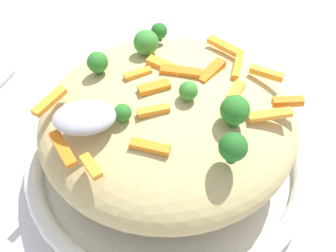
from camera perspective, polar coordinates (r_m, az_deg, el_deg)
ground_plane at (r=0.52m, az=0.00°, el=-5.99°), size 2.40×2.40×0.00m
serving_bowl at (r=0.50m, az=0.00°, el=-4.41°), size 0.32×0.32×0.04m
pasta_mound at (r=0.45m, az=0.00°, el=0.50°), size 0.27×0.26×0.10m
carrot_piece_0 at (r=0.43m, az=-3.97°, el=6.86°), size 0.03×0.02×0.01m
carrot_piece_1 at (r=0.43m, az=15.39°, el=3.09°), size 0.03×0.01×0.01m
carrot_piece_2 at (r=0.45m, az=9.09°, el=7.82°), size 0.02×0.04×0.01m
carrot_piece_3 at (r=0.43m, az=-15.28°, el=2.89°), size 0.03×0.04×0.01m
carrot_piece_4 at (r=0.41m, az=-1.81°, el=5.02°), size 0.03×0.02×0.01m
carrot_piece_5 at (r=0.40m, az=-1.92°, el=1.99°), size 0.03×0.01×0.01m
carrot_piece_6 at (r=0.44m, az=-0.92°, el=7.75°), size 0.04×0.03×0.01m
carrot_piece_7 at (r=0.43m, az=1.64°, el=7.16°), size 0.04×0.02×0.01m
carrot_piece_8 at (r=0.37m, az=-10.04°, el=-5.20°), size 0.02×0.03×0.01m
carrot_piece_9 at (r=0.45m, az=12.76°, el=6.74°), size 0.03×0.02×0.01m
carrot_piece_10 at (r=0.44m, az=5.65°, el=7.08°), size 0.03×0.04×0.01m
carrot_piece_11 at (r=0.48m, az=7.48°, el=10.26°), size 0.04×0.04×0.01m
carrot_piece_12 at (r=0.43m, az=8.87°, el=4.52°), size 0.02×0.03×0.01m
carrot_piece_13 at (r=0.39m, az=-13.61°, el=-2.88°), size 0.03×0.04×0.01m
carrot_piece_14 at (r=0.41m, az=13.18°, el=1.45°), size 0.04×0.01×0.01m
carrot_piece_15 at (r=0.38m, az=-2.37°, el=-2.73°), size 0.04×0.02×0.01m
broccoli_floret_0 at (r=0.39m, az=-5.96°, el=1.73°), size 0.02×0.02×0.02m
broccoli_floret_1 at (r=0.39m, az=8.74°, el=2.03°), size 0.03×0.03×0.03m
broccoli_floret_2 at (r=0.46m, az=-2.89°, el=10.84°), size 0.03×0.03×0.03m
broccoli_floret_3 at (r=0.44m, az=-9.19°, el=8.20°), size 0.02×0.02×0.02m
broccoli_floret_4 at (r=0.36m, az=8.51°, el=-2.78°), size 0.02×0.02×0.03m
broccoli_floret_5 at (r=0.40m, az=2.67°, el=4.59°), size 0.02×0.02×0.02m
broccoli_floret_6 at (r=0.48m, az=-0.77°, el=12.30°), size 0.02×0.02×0.02m
serving_spoon at (r=0.38m, az=-15.10°, el=2.19°), size 0.11×0.15×0.09m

